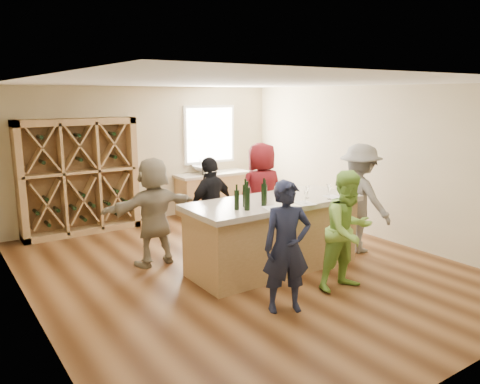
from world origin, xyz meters
TOP-DOWN VIEW (x-y plane):
  - floor at (0.00, 0.00)m, footprint 6.00×7.00m
  - ceiling at (0.00, 0.00)m, footprint 6.00×7.00m
  - wall_back at (0.00, 3.55)m, footprint 6.00×0.10m
  - wall_front at (0.00, -3.55)m, footprint 6.00×0.10m
  - wall_left at (-3.05, 0.00)m, footprint 0.10×7.00m
  - wall_right at (3.05, 0.00)m, footprint 0.10×7.00m
  - window_frame at (1.50, 3.47)m, footprint 1.30×0.06m
  - window_pane at (1.50, 3.44)m, footprint 1.18×0.01m
  - wine_rack at (-1.50, 3.27)m, footprint 2.20×0.45m
  - back_counter_base at (1.40, 3.20)m, footprint 1.60×0.58m
  - back_counter_top at (1.40, 3.20)m, footprint 1.70×0.62m
  - sink at (1.20, 3.20)m, footprint 0.54×0.54m
  - faucet at (1.20, 3.38)m, footprint 0.02×0.02m
  - tasting_counter_base at (0.38, -0.29)m, footprint 2.60×1.00m
  - tasting_counter_top at (0.38, -0.29)m, footprint 2.72×1.12m
  - wine_bottle_a at (-0.42, -0.49)m, footprint 0.07×0.07m
  - wine_bottle_b at (-0.32, -0.58)m, footprint 0.09×0.09m
  - wine_bottle_c at (-0.22, -0.41)m, footprint 0.09×0.09m
  - wine_bottle_d at (0.03, -0.50)m, footprint 0.10×0.10m
  - wine_bottle_e at (0.13, -0.40)m, footprint 0.08×0.08m
  - wine_glass_a at (0.12, -0.77)m, footprint 0.07×0.07m
  - wine_glass_b at (0.61, -0.74)m, footprint 0.09×0.09m
  - wine_glass_c at (1.11, -0.72)m, footprint 0.08×0.08m
  - wine_glass_d at (0.89, -0.48)m, footprint 0.08×0.08m
  - wine_glass_e at (1.30, -0.51)m, footprint 0.07×0.07m
  - tasting_menu_a at (0.03, -0.68)m, footprint 0.26×0.32m
  - tasting_menu_b at (0.62, -0.72)m, footprint 0.29×0.35m
  - tasting_menu_c at (1.27, -0.65)m, footprint 0.26×0.33m
  - person_near_left at (-0.39, -1.52)m, footprint 0.72×0.64m
  - person_near_right at (0.73, -1.47)m, footprint 0.83×0.49m
  - person_server at (2.08, -0.46)m, footprint 0.61×1.21m
  - person_far_mid at (-0.10, 0.75)m, footprint 1.07×0.74m
  - person_far_right at (0.98, 0.81)m, footprint 0.95×0.68m
  - person_far_left at (-1.04, 0.91)m, footprint 1.61×0.66m

SIDE VIEW (x-z plane):
  - floor at x=0.00m, z-range -0.10..0.00m
  - back_counter_base at x=1.40m, z-range 0.00..0.86m
  - tasting_counter_base at x=0.38m, z-range 0.00..1.00m
  - person_near_left at x=-0.39m, z-range 0.00..1.64m
  - person_near_right at x=0.73m, z-range 0.00..1.65m
  - person_far_mid at x=-0.10m, z-range 0.00..1.66m
  - person_far_left at x=-1.04m, z-range 0.00..1.71m
  - back_counter_top at x=1.40m, z-range 0.86..0.92m
  - person_far_right at x=0.98m, z-range 0.00..1.82m
  - person_server at x=2.08m, z-range 0.00..1.84m
  - sink at x=1.20m, z-range 0.92..1.11m
  - tasting_counter_top at x=0.38m, z-range 1.00..1.08m
  - faucet at x=1.20m, z-range 0.92..1.22m
  - tasting_menu_a at x=0.03m, z-range 1.08..1.08m
  - tasting_menu_b at x=0.62m, z-range 1.08..1.08m
  - tasting_menu_c at x=1.27m, z-range 1.08..1.08m
  - wine_rack at x=-1.50m, z-range 0.00..2.20m
  - wine_glass_e at x=1.30m, z-range 1.08..1.25m
  - wine_glass_d at x=0.89m, z-range 1.08..1.26m
  - wine_glass_b at x=0.61m, z-range 1.08..1.26m
  - wine_glass_c at x=1.11m, z-range 1.08..1.27m
  - wine_glass_a at x=0.12m, z-range 1.08..1.27m
  - wine_bottle_e at x=0.13m, z-range 1.08..1.35m
  - wine_bottle_a at x=-0.42m, z-range 1.08..1.36m
  - wine_bottle_d at x=0.03m, z-range 1.08..1.40m
  - wine_bottle_c at x=-0.22m, z-range 1.08..1.40m
  - wine_bottle_b at x=-0.32m, z-range 1.08..1.40m
  - wall_back at x=0.00m, z-range 0.00..2.80m
  - wall_front at x=0.00m, z-range 0.00..2.80m
  - wall_left at x=-3.05m, z-range 0.00..2.80m
  - wall_right at x=3.05m, z-range 0.00..2.80m
  - window_frame at x=1.50m, z-range 1.10..2.40m
  - window_pane at x=1.50m, z-range 1.16..2.34m
  - ceiling at x=0.00m, z-range 2.80..2.90m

